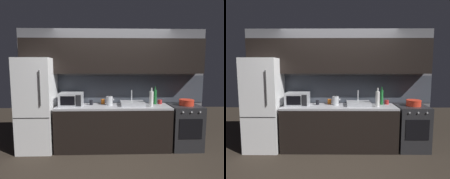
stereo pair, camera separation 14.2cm
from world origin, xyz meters
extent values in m
plane|color=#2D261E|center=(0.00, 0.00, 0.00)|extent=(10.00, 10.00, 0.00)
cube|color=slate|center=(0.00, 1.30, 1.25)|extent=(4.03, 0.10, 2.50)
cube|color=#3D424C|center=(0.00, 1.25, 1.20)|extent=(4.03, 0.01, 0.60)
cube|color=black|center=(0.00, 1.08, 1.90)|extent=(3.71, 0.34, 0.70)
cube|color=black|center=(0.00, 0.90, 0.43)|extent=(2.29, 0.60, 0.86)
cube|color=#9E9EA3|center=(0.00, 0.90, 0.88)|extent=(2.29, 0.60, 0.04)
cube|color=white|center=(-1.53, 0.90, 0.93)|extent=(0.68, 0.66, 1.85)
cube|color=black|center=(-1.53, 0.57, 0.74)|extent=(0.67, 0.00, 0.01)
cylinder|color=#333333|center=(-1.34, 0.55, 1.30)|extent=(0.02, 0.02, 0.65)
cube|color=#232326|center=(1.49, 0.90, 0.45)|extent=(0.60, 0.60, 0.90)
cube|color=black|center=(1.49, 0.60, 0.50)|extent=(0.45, 0.01, 0.40)
cylinder|color=#B2B2B7|center=(1.32, 0.59, 0.83)|extent=(0.03, 0.02, 0.03)
cylinder|color=#B2B2B7|center=(1.49, 0.59, 0.83)|extent=(0.03, 0.02, 0.03)
cylinder|color=#B2B2B7|center=(1.65, 0.59, 0.83)|extent=(0.03, 0.02, 0.03)
cube|color=#A8AAAF|center=(-0.85, 0.92, 1.04)|extent=(0.46, 0.34, 0.27)
cube|color=black|center=(-0.89, 0.75, 1.04)|extent=(0.28, 0.01, 0.18)
cube|color=black|center=(-0.68, 0.75, 1.04)|extent=(0.10, 0.01, 0.22)
cube|color=#ADAFB5|center=(0.40, 0.93, 0.94)|extent=(0.48, 0.38, 0.08)
cylinder|color=silver|center=(0.40, 1.06, 1.09)|extent=(0.02, 0.02, 0.22)
cylinder|color=#B7BABF|center=(-0.08, 0.97, 0.99)|extent=(0.14, 0.14, 0.18)
sphere|color=black|center=(-0.08, 0.97, 1.09)|extent=(0.02, 0.02, 0.02)
cone|color=#B7BABF|center=(0.01, 0.97, 1.03)|extent=(0.03, 0.03, 0.05)
cylinder|color=#1E6B2D|center=(0.89, 1.04, 1.05)|extent=(0.07, 0.07, 0.31)
cylinder|color=#1E6B2D|center=(0.89, 1.04, 1.24)|extent=(0.02, 0.02, 0.07)
cylinder|color=silver|center=(0.76, 0.82, 1.05)|extent=(0.08, 0.08, 0.31)
cylinder|color=silver|center=(0.76, 0.82, 1.24)|extent=(0.03, 0.03, 0.07)
cylinder|color=orange|center=(-0.21, 1.12, 0.95)|extent=(0.08, 0.08, 0.10)
cylinder|color=black|center=(-0.45, 1.00, 0.95)|extent=(0.07, 0.07, 0.10)
cylinder|color=#A82323|center=(1.01, 1.07, 0.94)|extent=(0.09, 0.09, 0.09)
cylinder|color=red|center=(1.51, 0.90, 0.95)|extent=(0.29, 0.29, 0.10)
cylinder|color=red|center=(1.51, 0.90, 1.01)|extent=(0.29, 0.29, 0.02)
camera|label=1|loc=(-0.14, -2.85, 1.66)|focal=30.08mm
camera|label=2|loc=(0.01, -2.85, 1.66)|focal=30.08mm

